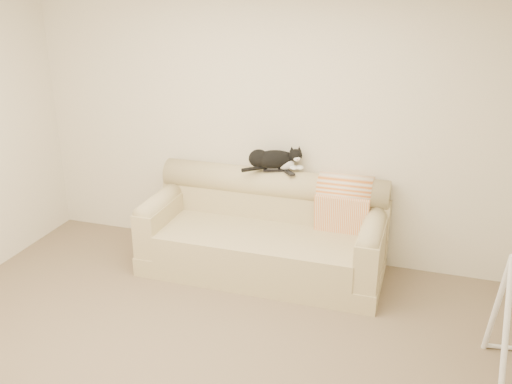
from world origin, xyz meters
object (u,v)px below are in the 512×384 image
sofa (265,234)px  remote_b (289,172)px  tuxedo_cat (274,159)px  remote_a (273,170)px

sofa → remote_b: (0.16, 0.20, 0.56)m
remote_b → tuxedo_cat: size_ratio=0.29×
sofa → remote_b: size_ratio=14.04×
sofa → tuxedo_cat: size_ratio=4.04×
remote_a → tuxedo_cat: bearing=78.3°
sofa → remote_a: (0.01, 0.22, 0.56)m
sofa → remote_a: remote_a is taller
remote_a → remote_b: size_ratio=1.19×
remote_b → tuxedo_cat: 0.19m
remote_a → remote_b: remote_a is taller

